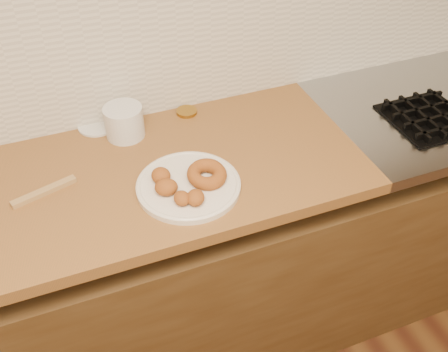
# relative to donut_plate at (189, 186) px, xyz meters

# --- Properties ---
(base_cabinet) EXTENTS (3.60, 0.60, 0.77)m
(base_cabinet) POSITION_rel_donut_plate_xyz_m (0.05, 0.12, -0.52)
(base_cabinet) COLOR #50381F
(base_cabinet) RESTS_ON floor
(backsplash) EXTENTS (3.60, 0.02, 0.60)m
(backsplash) POSITION_rel_donut_plate_xyz_m (0.05, 0.41, 0.29)
(backsplash) COLOR beige
(backsplash) RESTS_ON wall_back
(donut_plate) EXTENTS (0.30, 0.30, 0.02)m
(donut_plate) POSITION_rel_donut_plate_xyz_m (0.00, 0.00, 0.00)
(donut_plate) COLOR silver
(donut_plate) RESTS_ON butcher_block
(ring_donut) EXTENTS (0.15, 0.15, 0.05)m
(ring_donut) POSITION_rel_donut_plate_xyz_m (0.05, -0.00, 0.03)
(ring_donut) COLOR #9C5322
(ring_donut) RESTS_ON donut_plate
(fried_dough_chunks) EXTENTS (0.13, 0.19, 0.05)m
(fried_dough_chunks) POSITION_rel_donut_plate_xyz_m (-0.05, -0.02, 0.03)
(fried_dough_chunks) COLOR #9C5322
(fried_dough_chunks) RESTS_ON donut_plate
(plastic_tub) EXTENTS (0.16, 0.16, 0.10)m
(plastic_tub) POSITION_rel_donut_plate_xyz_m (-0.11, 0.31, 0.04)
(plastic_tub) COLOR silver
(plastic_tub) RESTS_ON butcher_block
(tub_lid) EXTENTS (0.16, 0.16, 0.01)m
(tub_lid) POSITION_rel_donut_plate_xyz_m (-0.18, 0.40, -0.00)
(tub_lid) COLOR silver
(tub_lid) RESTS_ON butcher_block
(brass_jar_lid) EXTENTS (0.08, 0.08, 0.01)m
(brass_jar_lid) POSITION_rel_donut_plate_xyz_m (0.11, 0.36, -0.00)
(brass_jar_lid) COLOR olive
(brass_jar_lid) RESTS_ON butcher_block
(wooden_utensil) EXTENTS (0.19, 0.08, 0.01)m
(wooden_utensil) POSITION_rel_donut_plate_xyz_m (-0.38, 0.13, -0.00)
(wooden_utensil) COLOR #9D7948
(wooden_utensil) RESTS_ON butcher_block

